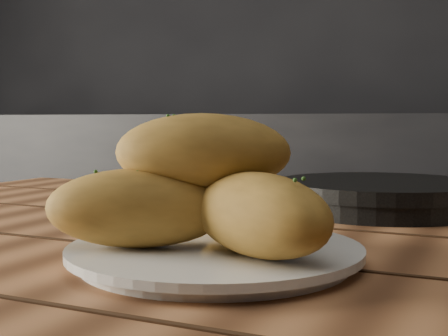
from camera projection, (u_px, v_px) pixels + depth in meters
counter at (323, 275)px, 1.76m from camera, size 2.80×0.60×0.90m
table at (300, 321)px, 0.70m from camera, size 1.60×0.98×0.75m
plate at (215, 254)px, 0.59m from camera, size 0.28×0.28×0.02m
bread_rolls at (208, 193)px, 0.59m from camera, size 0.30×0.26×0.12m
skillet at (382, 195)px, 0.94m from camera, size 0.44×0.31×0.05m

